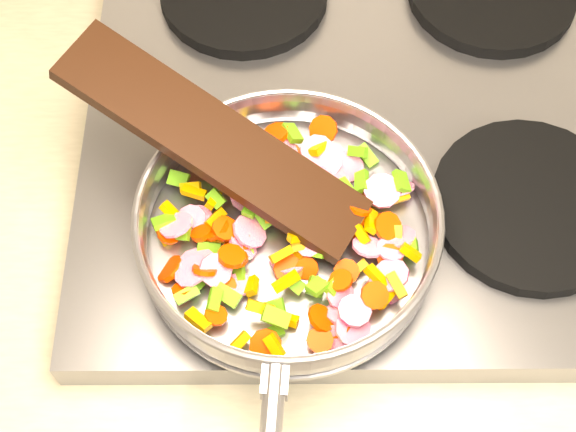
{
  "coord_description": "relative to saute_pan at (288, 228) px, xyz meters",
  "views": [
    {
      "loc": [
        -0.79,
        1.14,
        1.61
      ],
      "look_at": [
        -0.79,
        1.48,
        1.0
      ],
      "focal_mm": 50.0,
      "sensor_mm": 36.0,
      "label": 1
    }
  ],
  "objects": [
    {
      "name": "cooktop",
      "position": [
        0.09,
        0.18,
        -0.06
      ],
      "size": [
        0.6,
        0.6,
        0.04
      ],
      "primitive_type": "cube",
      "color": "#939399",
      "rests_on": "counter_top"
    },
    {
      "name": "grate_fl",
      "position": [
        -0.05,
        0.04,
        -0.04
      ],
      "size": [
        0.19,
        0.19,
        0.02
      ],
      "primitive_type": "cylinder",
      "color": "black",
      "rests_on": "cooktop"
    },
    {
      "name": "grate_fr",
      "position": [
        0.23,
        0.04,
        -0.04
      ],
      "size": [
        0.19,
        0.19,
        0.02
      ],
      "primitive_type": "cylinder",
      "color": "black",
      "rests_on": "cooktop"
    },
    {
      "name": "saute_pan",
      "position": [
        0.0,
        0.0,
        0.0
      ],
      "size": [
        0.31,
        0.48,
        0.05
      ],
      "rotation": [
        0.0,
        0.0,
        -0.08
      ],
      "color": "#9E9EA5",
      "rests_on": "grate_fl"
    },
    {
      "name": "vegetable_heap",
      "position": [
        0.0,
        0.01,
        -0.01
      ],
      "size": [
        0.25,
        0.25,
        0.05
      ],
      "color": "#FA3800",
      "rests_on": "saute_pan"
    },
    {
      "name": "wooden_spatula",
      "position": [
        -0.07,
        0.07,
        0.04
      ],
      "size": [
        0.29,
        0.2,
        0.1
      ],
      "primitive_type": "cube",
      "rotation": [
        0.0,
        -0.29,
        2.62
      ],
      "color": "black",
      "rests_on": "saute_pan"
    }
  ]
}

